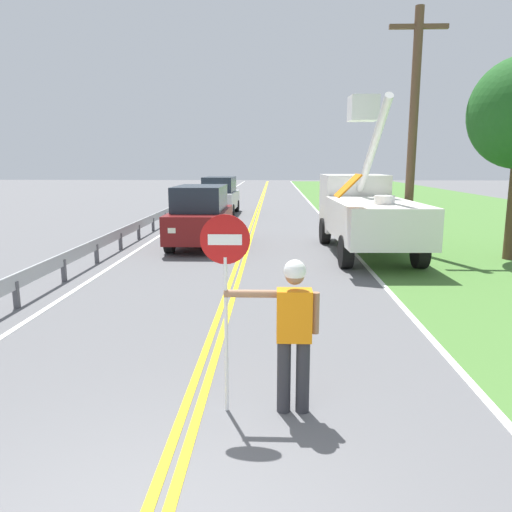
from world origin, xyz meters
TOP-DOWN VIEW (x-y plane):
  - grass_verge_right at (11.60, 20.00)m, footprint 16.00×110.00m
  - centerline_yellow_left at (-0.09, 20.00)m, footprint 0.11×110.00m
  - centerline_yellow_right at (0.09, 20.00)m, footprint 0.11×110.00m
  - edge_line_right at (3.60, 20.00)m, footprint 0.12×110.00m
  - edge_line_left at (-3.60, 20.00)m, footprint 0.12×110.00m
  - flagger_worker at (1.19, 2.25)m, footprint 1.09×0.25m
  - stop_sign_paddle at (0.42, 2.25)m, footprint 0.56×0.04m
  - utility_bucket_truck at (3.91, 12.96)m, footprint 2.67×6.88m
  - oncoming_suv_nearest at (-1.59, 13.94)m, footprint 1.92×4.61m
  - oncoming_suv_second at (-2.10, 24.79)m, footprint 1.99×4.64m
  - utility_pole_near at (5.38, 13.18)m, footprint 1.80×0.28m
  - guardrail_left_shoulder at (-4.20, 14.25)m, footprint 0.10×32.00m

SIDE VIEW (x-z plane):
  - grass_verge_right at x=11.60m, z-range 0.00..0.01m
  - centerline_yellow_left at x=-0.09m, z-range 0.00..0.01m
  - centerline_yellow_right at x=0.09m, z-range 0.00..0.01m
  - edge_line_right at x=3.60m, z-range 0.00..0.01m
  - edge_line_left at x=-3.60m, z-range 0.00..0.01m
  - guardrail_left_shoulder at x=-4.20m, z-range 0.16..0.87m
  - flagger_worker at x=1.19m, z-range 0.13..1.96m
  - oncoming_suv_nearest at x=-1.59m, z-range 0.01..2.11m
  - oncoming_suv_second at x=-2.10m, z-range 0.01..2.11m
  - utility_bucket_truck at x=3.91m, z-range -1.12..3.92m
  - stop_sign_paddle at x=0.42m, z-range 0.54..2.87m
  - utility_pole_near at x=5.38m, z-range 0.18..7.77m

